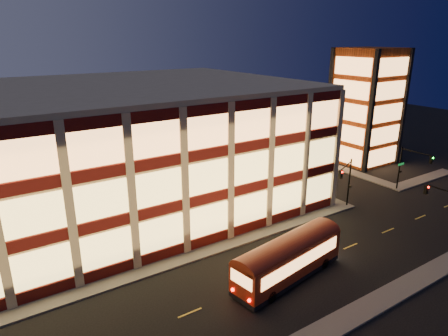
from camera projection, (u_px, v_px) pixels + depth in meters
ground at (177, 268)px, 35.62m from camera, size 200.00×200.00×0.00m
sidewalk_office_south at (141, 272)px, 34.82m from camera, size 54.00×2.00×0.15m
sidewalk_office_east at (260, 170)px, 61.10m from camera, size 2.00×30.00×0.15m
sidewalk_tower_south at (423, 179)px, 57.35m from camera, size 14.00×2.00×0.15m
sidewalk_tower_west at (312, 159)px, 66.86m from camera, size 2.00×30.00×0.15m
office_building at (83, 151)px, 45.19m from camera, size 50.45×30.45×14.50m
stair_tower at (366, 107)px, 63.18m from camera, size 8.60×8.60×18.00m
traffic_signal_far at (346, 177)px, 46.15m from camera, size 3.79×1.87×6.00m
traffic_signal_right at (411, 163)px, 51.39m from camera, size 1.20×4.37×6.00m
trolley_bus at (288, 256)px, 33.51m from camera, size 11.44×4.46×3.77m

